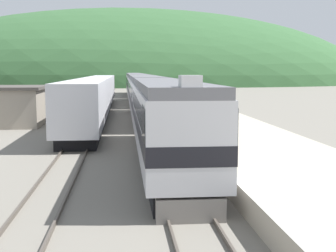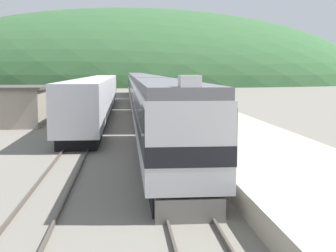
{
  "view_description": "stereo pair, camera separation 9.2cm",
  "coord_description": "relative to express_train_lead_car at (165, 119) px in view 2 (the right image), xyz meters",
  "views": [
    {
      "loc": [
        -2.04,
        1.65,
        4.7
      ],
      "look_at": [
        -0.26,
        20.3,
        2.47
      ],
      "focal_mm": 50.0,
      "sensor_mm": 36.0,
      "label": 1
    },
    {
      "loc": [
        -1.95,
        1.64,
        4.7
      ],
      "look_at": [
        -0.26,
        20.3,
        2.47
      ],
      "focal_mm": 50.0,
      "sensor_mm": 36.0,
      "label": 2
    }
  ],
  "objects": [
    {
      "name": "track_main",
      "position": [
        0.0,
        45.07,
        -2.22
      ],
      "size": [
        1.52,
        180.0,
        0.16
      ],
      "color": "#4C443D",
      "rests_on": "ground"
    },
    {
      "name": "track_siding",
      "position": [
        -4.89,
        45.07,
        -2.22
      ],
      "size": [
        1.52,
        180.0,
        0.16
      ],
      "color": "#4C443D",
      "rests_on": "ground"
    },
    {
      "name": "platform",
      "position": [
        5.1,
        25.07,
        -1.87
      ],
      "size": [
        6.67,
        140.0,
        0.87
      ],
      "color": "#B2A893",
      "rests_on": "ground"
    },
    {
      "name": "distant_hills",
      "position": [
        0.0,
        138.4,
        -2.3
      ],
      "size": [
        168.37,
        75.77,
        50.65
      ],
      "color": "#335B33",
      "rests_on": "ground"
    },
    {
      "name": "station_shed",
      "position": [
        -11.62,
        17.94,
        -0.59
      ],
      "size": [
        5.81,
        7.09,
        3.37
      ],
      "color": "gray",
      "rests_on": "ground"
    },
    {
      "name": "express_train_lead_car",
      "position": [
        0.0,
        0.0,
        0.0
      ],
      "size": [
        2.84,
        19.49,
        4.56
      ],
      "color": "black",
      "rests_on": "ground"
    },
    {
      "name": "carriage_second",
      "position": [
        0.0,
        21.6,
        -0.01
      ],
      "size": [
        2.83,
        21.49,
        4.2
      ],
      "color": "black",
      "rests_on": "ground"
    },
    {
      "name": "carriage_third",
      "position": [
        0.0,
        43.97,
        -0.01
      ],
      "size": [
        2.83,
        21.49,
        4.2
      ],
      "color": "black",
      "rests_on": "ground"
    },
    {
      "name": "carriage_fourth",
      "position": [
        0.0,
        66.34,
        -0.01
      ],
      "size": [
        2.83,
        21.49,
        4.2
      ],
      "color": "black",
      "rests_on": "ground"
    },
    {
      "name": "siding_train",
      "position": [
        -4.89,
        26.98,
        -0.26
      ],
      "size": [
        2.9,
        47.98,
        3.96
      ],
      "color": "black",
      "rests_on": "ground"
    }
  ]
}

